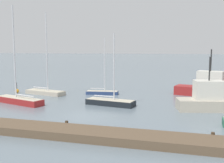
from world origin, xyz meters
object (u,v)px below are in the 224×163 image
Objects in this scene: sailboat_4 at (110,102)px; sailboat_1 at (19,99)px; sailboat_3 at (45,91)px; fishing_boat_1 at (208,87)px; channel_buoy_0 at (17,91)px; sailboat_0 at (102,92)px; fishing_boat_0 at (210,100)px.

sailboat_1 is at bearing -159.92° from sailboat_4.
sailboat_3 reaches higher than sailboat_4.
fishing_boat_1 is 5.72× the size of channel_buoy_0.
sailboat_3 is (-0.32, 6.24, -0.08)m from sailboat_1.
sailboat_0 is 0.70× the size of sailboat_3.
sailboat_1 is 22.92m from fishing_boat_1.
sailboat_3 is 4.31m from channel_buoy_0.
sailboat_4 is (9.89, 1.90, -0.15)m from sailboat_1.
sailboat_1 is at bearing -53.35° from channel_buoy_0.
sailboat_0 is 1.08× the size of fishing_boat_0.
sailboat_1 is 7.76m from channel_buoy_0.
fishing_boat_0 reaches higher than channel_buoy_0.
sailboat_3 is at bearing -172.34° from sailboat_0.
sailboat_1 reaches higher than sailboat_3.
sailboat_1 reaches higher than channel_buoy_0.
channel_buoy_0 is at bearing 172.64° from sailboat_4.
sailboat_4 is (2.97, -6.45, 0.05)m from sailboat_0.
fishing_boat_1 is (0.30, 8.48, 0.07)m from fishing_boat_0.
fishing_boat_0 is 8.48m from fishing_boat_1.
sailboat_1 is 1.30× the size of fishing_boat_1.
sailboat_0 is 7.54m from sailboat_3.
fishing_boat_1 is (13.36, 2.32, 0.79)m from sailboat_0.
sailboat_4 is 10.11m from fishing_boat_0.
sailboat_3 is 7.41× the size of channel_buoy_0.
sailboat_3 is 20.70m from fishing_boat_0.
sailboat_0 is 0.91× the size of fishing_boat_1.
sailboat_3 is (-7.24, -2.11, 0.12)m from sailboat_0.
fishing_boat_1 is at bearing -105.01° from fishing_boat_0.
sailboat_0 is 10.85m from sailboat_1.
sailboat_1 is 10.07m from sailboat_4.
fishing_boat_0 is at bearing -77.84° from fishing_boat_1.
sailboat_4 reaches higher than fishing_boat_0.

